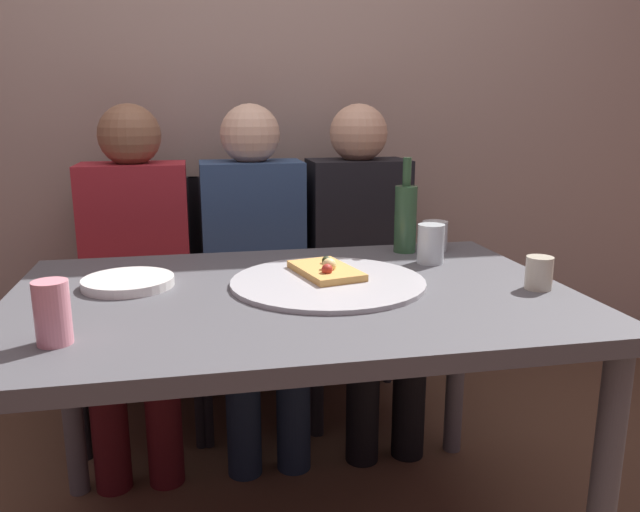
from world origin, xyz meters
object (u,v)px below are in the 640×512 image
pizza_slice_last (326,270)px  chair_right (353,276)px  chair_left (142,287)px  soda_can (52,313)px  dining_table (293,323)px  pizza_tray (328,282)px  tumbler_far (539,273)px  chair_middle (253,281)px  guest_by_wall (363,253)px  plate_stack (128,282)px  wine_glass (435,236)px  tumbler_near (431,244)px  guest_in_beanie (256,258)px  guest_in_sweater (136,263)px  wine_bottle (406,217)px

pizza_slice_last → chair_right: chair_right is taller
chair_left → soda_can: bearing=86.7°
dining_table → pizza_tray: (0.09, 0.04, 0.09)m
tumbler_far → chair_right: bearing=103.1°
chair_middle → chair_right: size_ratio=1.00×
chair_left → guest_by_wall: (0.80, -0.15, 0.13)m
plate_stack → chair_right: 1.08m
pizza_slice_last → pizza_tray: bearing=-97.2°
wine_glass → guest_by_wall: guest_by_wall is taller
guest_by_wall → chair_left: bearing=-10.7°
tumbler_near → guest_in_beanie: 0.69m
pizza_tray → chair_middle: (-0.12, 0.81, -0.22)m
dining_table → tumbler_near: size_ratio=12.04×
tumbler_near → guest_in_beanie: bearing=131.9°
tumbler_near → chair_left: (-0.86, 0.65, -0.27)m
guest_in_beanie → chair_middle: bearing=-90.0°
soda_can → chair_left: (0.06, 1.10, -0.27)m
pizza_slice_last → guest_by_wall: guest_by_wall is taller
plate_stack → pizza_slice_last: bearing=-3.1°
wine_glass → guest_by_wall: 0.40m
chair_right → guest_by_wall: 0.20m
pizza_slice_last → chair_middle: size_ratio=0.27×
chair_left → guest_in_sweater: (0.00, -0.15, 0.13)m
chair_left → pizza_tray: bearing=122.8°
wine_bottle → guest_in_sweater: (-0.83, 0.35, -0.19)m
pizza_tray → guest_in_beanie: (-0.12, 0.66, -0.09)m
soda_can → guest_in_beanie: 1.07m
tumbler_far → guest_in_sweater: bearing=141.9°
wine_bottle → chair_right: 0.59m
wine_bottle → chair_right: wine_bottle is taller
wine_bottle → guest_by_wall: 0.40m
wine_glass → pizza_slice_last: bearing=-147.3°
pizza_tray → tumbler_far: size_ratio=6.06×
pizza_tray → tumbler_far: bearing=-15.8°
guest_in_sweater → wine_glass: bearing=159.3°
pizza_tray → pizza_slice_last: 0.06m
tumbler_far → soda_can: size_ratio=0.66×
soda_can → pizza_slice_last: bearing=30.0°
tumbler_far → guest_by_wall: size_ratio=0.07×
chair_left → guest_in_beanie: (0.41, -0.15, 0.13)m
tumbler_far → wine_glass: bearing=101.4°
plate_stack → chair_left: chair_left is taller
wine_glass → plate_stack: (-0.89, -0.23, -0.03)m
wine_bottle → tumbler_near: (0.02, -0.15, -0.05)m
wine_bottle → tumbler_near: size_ratio=2.58×
dining_table → chair_right: chair_right is taller
pizza_slice_last → guest_in_sweater: guest_in_sweater is taller
pizza_tray → plate_stack: (-0.49, 0.08, 0.01)m
dining_table → soda_can: 0.57m
wine_bottle → guest_by_wall: (-0.03, 0.35, -0.19)m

